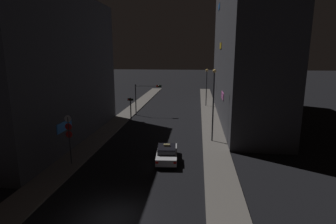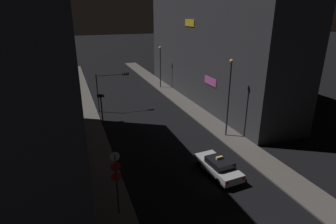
{
  "view_description": "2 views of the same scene",
  "coord_description": "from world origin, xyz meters",
  "px_view_note": "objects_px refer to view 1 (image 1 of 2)",
  "views": [
    {
      "loc": [
        4.62,
        -13.62,
        9.6
      ],
      "look_at": [
        1.33,
        16.08,
        3.09
      ],
      "focal_mm": 28.81,
      "sensor_mm": 36.0,
      "label": 1
    },
    {
      "loc": [
        -8.27,
        -6.91,
        12.2
      ],
      "look_at": [
        0.67,
        17.2,
        2.73
      ],
      "focal_mm": 29.38,
      "sensor_mm": 36.0,
      "label": 2
    }
  ],
  "objects_px": {
    "sign_pole_left": "(69,135)",
    "traffic_light_left_kerb": "(131,104)",
    "street_lamp_near_block": "(213,100)",
    "traffic_light_overhead": "(146,93)",
    "taxi": "(167,153)",
    "street_lamp_far_block": "(207,82)"
  },
  "relations": [
    {
      "from": "street_lamp_near_block",
      "to": "street_lamp_far_block",
      "type": "distance_m",
      "value": 20.49
    },
    {
      "from": "taxi",
      "to": "street_lamp_far_block",
      "type": "distance_m",
      "value": 27.06
    },
    {
      "from": "taxi",
      "to": "street_lamp_far_block",
      "type": "relative_size",
      "value": 0.68
    },
    {
      "from": "traffic_light_left_kerb",
      "to": "street_lamp_far_block",
      "type": "height_order",
      "value": "street_lamp_far_block"
    },
    {
      "from": "taxi",
      "to": "sign_pole_left",
      "type": "height_order",
      "value": "sign_pole_left"
    },
    {
      "from": "traffic_light_overhead",
      "to": "street_lamp_far_block",
      "type": "distance_m",
      "value": 12.81
    },
    {
      "from": "traffic_light_left_kerb",
      "to": "taxi",
      "type": "bearing_deg",
      "value": -64.54
    },
    {
      "from": "sign_pole_left",
      "to": "street_lamp_near_block",
      "type": "relative_size",
      "value": 0.56
    },
    {
      "from": "taxi",
      "to": "street_lamp_near_block",
      "type": "height_order",
      "value": "street_lamp_near_block"
    },
    {
      "from": "traffic_light_left_kerb",
      "to": "street_lamp_near_block",
      "type": "distance_m",
      "value": 14.55
    },
    {
      "from": "taxi",
      "to": "street_lamp_far_block",
      "type": "height_order",
      "value": "street_lamp_far_block"
    },
    {
      "from": "taxi",
      "to": "street_lamp_far_block",
      "type": "xyz_separation_m",
      "value": [
        4.23,
        26.44,
        3.87
      ]
    },
    {
      "from": "sign_pole_left",
      "to": "street_lamp_near_block",
      "type": "bearing_deg",
      "value": 31.74
    },
    {
      "from": "street_lamp_far_block",
      "to": "traffic_light_left_kerb",
      "type": "bearing_deg",
      "value": -133.83
    },
    {
      "from": "sign_pole_left",
      "to": "street_lamp_near_block",
      "type": "distance_m",
      "value": 14.94
    },
    {
      "from": "taxi",
      "to": "traffic_light_left_kerb",
      "type": "distance_m",
      "value": 16.4
    },
    {
      "from": "traffic_light_left_kerb",
      "to": "street_lamp_near_block",
      "type": "xyz_separation_m",
      "value": [
        11.37,
        -8.78,
        2.32
      ]
    },
    {
      "from": "traffic_light_overhead",
      "to": "sign_pole_left",
      "type": "bearing_deg",
      "value": -98.18
    },
    {
      "from": "taxi",
      "to": "traffic_light_overhead",
      "type": "relative_size",
      "value": 0.93
    },
    {
      "from": "traffic_light_overhead",
      "to": "traffic_light_left_kerb",
      "type": "relative_size",
      "value": 1.49
    },
    {
      "from": "traffic_light_left_kerb",
      "to": "street_lamp_far_block",
      "type": "relative_size",
      "value": 0.49
    },
    {
      "from": "sign_pole_left",
      "to": "traffic_light_left_kerb",
      "type": "bearing_deg",
      "value": 85.77
    }
  ]
}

